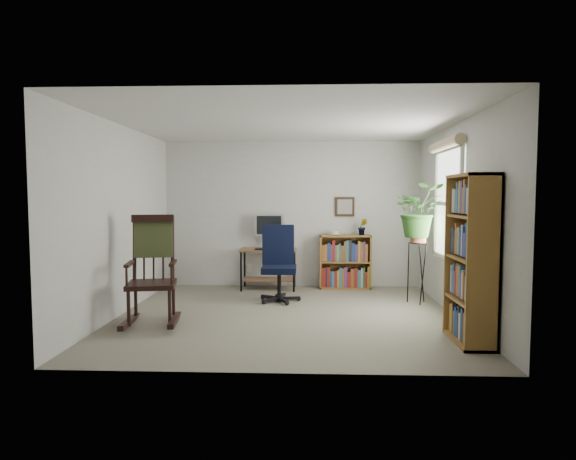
{
  "coord_description": "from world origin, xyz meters",
  "views": [
    {
      "loc": [
        0.26,
        -5.97,
        1.5
      ],
      "look_at": [
        0.0,
        0.4,
        1.05
      ],
      "focal_mm": 30.0,
      "sensor_mm": 36.0,
      "label": 1
    }
  ],
  "objects_px": {
    "rocking_chair": "(151,269)",
    "low_bookshelf": "(345,262)",
    "tall_bookshelf": "(471,259)",
    "office_chair": "(279,263)",
    "desk": "(268,269)"
  },
  "relations": [
    {
      "from": "tall_bookshelf",
      "to": "rocking_chair",
      "type": "bearing_deg",
      "value": 171.09
    },
    {
      "from": "rocking_chair",
      "to": "low_bookshelf",
      "type": "relative_size",
      "value": 1.49
    },
    {
      "from": "office_chair",
      "to": "low_bookshelf",
      "type": "bearing_deg",
      "value": 37.9
    },
    {
      "from": "office_chair",
      "to": "low_bookshelf",
      "type": "distance_m",
      "value": 1.45
    },
    {
      "from": "tall_bookshelf",
      "to": "office_chair",
      "type": "bearing_deg",
      "value": 138.32
    },
    {
      "from": "desk",
      "to": "rocking_chair",
      "type": "bearing_deg",
      "value": -118.38
    },
    {
      "from": "office_chair",
      "to": "low_bookshelf",
      "type": "height_order",
      "value": "office_chair"
    },
    {
      "from": "office_chair",
      "to": "tall_bookshelf",
      "type": "relative_size",
      "value": 0.64
    },
    {
      "from": "rocking_chair",
      "to": "tall_bookshelf",
      "type": "relative_size",
      "value": 0.75
    },
    {
      "from": "desk",
      "to": "office_chair",
      "type": "height_order",
      "value": "office_chair"
    },
    {
      "from": "desk",
      "to": "rocking_chair",
      "type": "relative_size",
      "value": 0.7
    },
    {
      "from": "low_bookshelf",
      "to": "tall_bookshelf",
      "type": "distance_m",
      "value": 3.08
    },
    {
      "from": "rocking_chair",
      "to": "tall_bookshelf",
      "type": "bearing_deg",
      "value": -19.54
    },
    {
      "from": "rocking_chair",
      "to": "tall_bookshelf",
      "type": "height_order",
      "value": "tall_bookshelf"
    },
    {
      "from": "rocking_chair",
      "to": "low_bookshelf",
      "type": "distance_m",
      "value": 3.36
    }
  ]
}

